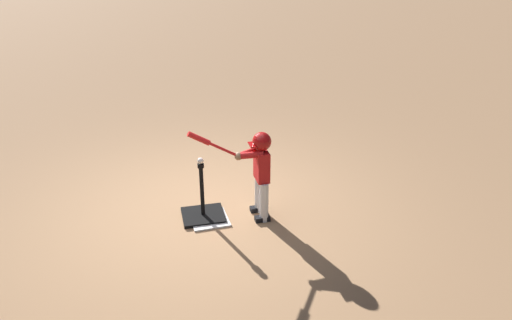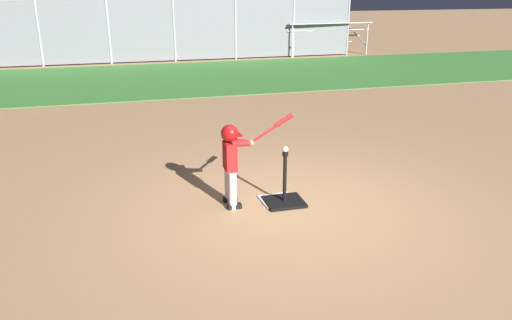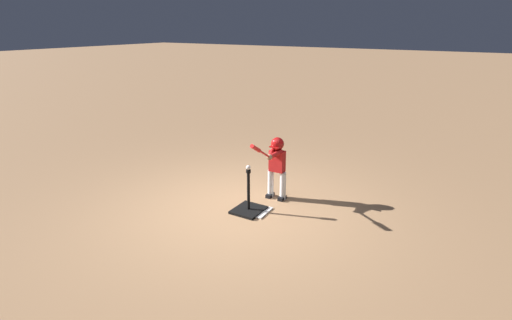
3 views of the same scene
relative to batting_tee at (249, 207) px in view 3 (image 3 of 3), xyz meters
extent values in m
plane|color=#AD7F56|center=(0.05, -0.20, -0.08)|extent=(90.00, 90.00, 0.00)
cube|color=white|center=(-0.06, 0.09, -0.07)|extent=(0.47, 0.47, 0.02)
cube|color=black|center=(0.00, 0.00, -0.06)|extent=(0.50, 0.45, 0.04)
cylinder|color=black|center=(0.00, 0.00, 0.27)|extent=(0.05, 0.05, 0.63)
cylinder|color=black|center=(0.00, 0.00, 0.61)|extent=(0.08, 0.08, 0.05)
cylinder|color=silver|center=(-0.70, 0.25, 0.17)|extent=(0.11, 0.11, 0.50)
cube|color=black|center=(-0.68, 0.25, -0.05)|extent=(0.18, 0.09, 0.06)
cylinder|color=silver|center=(-0.69, 0.01, 0.17)|extent=(0.11, 0.11, 0.50)
cube|color=black|center=(-0.67, 0.01, -0.05)|extent=(0.18, 0.09, 0.06)
cube|color=red|center=(-0.70, 0.13, 0.60)|extent=(0.15, 0.26, 0.37)
sphere|color=#936B4C|center=(-0.70, 0.13, 0.89)|extent=(0.19, 0.19, 0.19)
sphere|color=maroon|center=(-0.70, 0.13, 0.90)|extent=(0.22, 0.22, 0.22)
cube|color=maroon|center=(-0.60, 0.13, 0.87)|extent=(0.12, 0.17, 0.01)
cylinder|color=red|center=(-0.56, 0.18, 0.76)|extent=(0.30, 0.15, 0.11)
cylinder|color=red|center=(-0.56, 0.09, 0.76)|extent=(0.30, 0.16, 0.11)
sphere|color=#936B4C|center=(-0.42, 0.14, 0.75)|extent=(0.09, 0.09, 0.09)
cylinder|color=red|center=(-0.15, 0.14, 0.91)|extent=(0.56, 0.04, 0.35)
cylinder|color=red|center=(0.02, 0.15, 1.01)|extent=(0.26, 0.07, 0.19)
cylinder|color=black|center=(-0.44, 0.14, 0.74)|extent=(0.04, 0.05, 0.05)
sphere|color=white|center=(0.00, 0.00, 0.67)|extent=(0.07, 0.07, 0.07)
camera|label=1|loc=(0.56, 5.21, 3.11)|focal=35.00mm
camera|label=2|loc=(-1.93, -5.73, 2.67)|focal=35.00mm
camera|label=3|loc=(4.91, 3.16, 2.79)|focal=28.00mm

